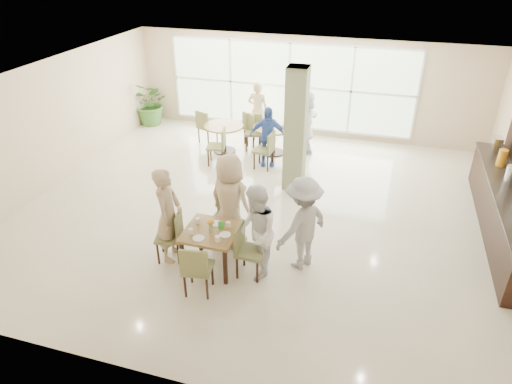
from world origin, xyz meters
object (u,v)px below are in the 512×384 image
(potted_plant, at_px, (151,103))
(teen_standing, at_px, (303,224))
(adult_b, at_px, (304,124))
(adult_standing, at_px, (258,110))
(round_table_right, at_px, (274,133))
(adult_a, at_px, (267,136))
(round_table_left, at_px, (224,132))
(teen_left, at_px, (168,215))
(buffet_counter, at_px, (505,208))
(teen_far, at_px, (230,200))
(teen_right, at_px, (256,232))
(main_table, at_px, (211,235))

(potted_plant, distance_m, teen_standing, 8.03)
(adult_b, bearing_deg, teen_standing, 33.14)
(potted_plant, height_order, adult_standing, adult_standing)
(round_table_right, relative_size, adult_a, 0.71)
(adult_a, bearing_deg, round_table_left, 149.07)
(adult_a, distance_m, adult_standing, 1.85)
(teen_left, relative_size, adult_b, 0.99)
(adult_a, height_order, adult_b, adult_b)
(potted_plant, bearing_deg, buffet_counter, -20.12)
(adult_a, bearing_deg, buffet_counter, -29.19)
(buffet_counter, distance_m, teen_far, 5.30)
(adult_a, bearing_deg, potted_plant, 145.53)
(potted_plant, height_order, teen_right, teen_right)
(round_table_left, distance_m, teen_far, 4.25)
(teen_right, distance_m, adult_b, 5.01)
(teen_standing, bearing_deg, round_table_left, -112.19)
(main_table, height_order, adult_b, adult_b)
(buffet_counter, xyz_separation_m, teen_far, (-4.97, -1.81, 0.35))
(round_table_right, bearing_deg, teen_far, -86.45)
(adult_a, xyz_separation_m, adult_b, (0.76, 0.76, 0.13))
(teen_left, relative_size, teen_far, 0.98)
(round_table_right, distance_m, buffet_counter, 5.75)
(round_table_right, bearing_deg, teen_standing, -69.66)
(teen_right, bearing_deg, adult_a, 171.05)
(main_table, xyz_separation_m, adult_a, (-0.17, 4.27, 0.11))
(main_table, distance_m, buffet_counter, 5.67)
(teen_left, bearing_deg, teen_far, -54.79)
(teen_far, bearing_deg, teen_left, 59.76)
(round_table_right, relative_size, teen_right, 0.65)
(potted_plant, bearing_deg, teen_far, -50.02)
(teen_left, bearing_deg, main_table, -99.37)
(main_table, height_order, round_table_right, same)
(teen_right, xyz_separation_m, adult_b, (-0.19, 5.00, 0.06))
(main_table, distance_m, teen_left, 0.84)
(adult_b, bearing_deg, round_table_right, -66.17)
(round_table_right, distance_m, adult_b, 0.86)
(teen_far, bearing_deg, adult_standing, -60.35)
(round_table_right, xyz_separation_m, teen_standing, (1.68, -4.52, 0.29))
(teen_right, distance_m, teen_standing, 0.83)
(teen_standing, distance_m, adult_a, 4.13)
(adult_b, height_order, adult_standing, adult_b)
(main_table, bearing_deg, potted_plant, 125.62)
(round_table_left, bearing_deg, teen_right, -64.14)
(potted_plant, xyz_separation_m, adult_standing, (3.41, -0.08, 0.15))
(main_table, bearing_deg, adult_standing, 98.71)
(teen_far, height_order, adult_b, teen_far)
(main_table, bearing_deg, teen_left, 176.25)
(round_table_left, xyz_separation_m, teen_left, (0.69, -4.69, 0.33))
(round_table_right, distance_m, teen_standing, 4.83)
(teen_far, relative_size, teen_right, 1.07)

